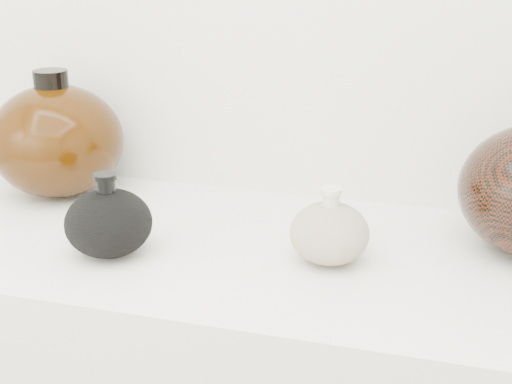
# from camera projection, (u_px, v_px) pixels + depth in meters

# --- Properties ---
(black_gourd_vase) EXTENTS (0.15, 0.15, 0.13)m
(black_gourd_vase) POSITION_uv_depth(u_px,v_px,m) (109.00, 222.00, 1.09)
(black_gourd_vase) COLOR black
(black_gourd_vase) RESTS_ON display_counter
(cream_gourd_vase) EXTENTS (0.15, 0.15, 0.12)m
(cream_gourd_vase) POSITION_uv_depth(u_px,v_px,m) (329.00, 232.00, 1.06)
(cream_gourd_vase) COLOR beige
(cream_gourd_vase) RESTS_ON display_counter
(left_round_pot) EXTENTS (0.32, 0.32, 0.24)m
(left_round_pot) POSITION_uv_depth(u_px,v_px,m) (57.00, 140.00, 1.32)
(left_round_pot) COLOR black
(left_round_pot) RESTS_ON display_counter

